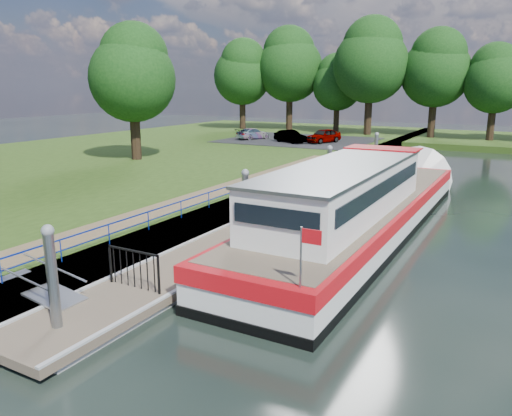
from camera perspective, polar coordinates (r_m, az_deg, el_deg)
The scene contains 16 objects.
ground at distance 13.68m, azimuth -19.95°, elevation -13.27°, with size 160.00×160.00×0.00m, color black.
riverbank at distance 36.15m, azimuth -21.11°, elevation 3.85°, with size 32.00×90.00×0.78m, color #253E11.
bank_edge at distance 26.37m, azimuth 1.12°, elevation 1.40°, with size 1.10×90.00×0.78m, color #473D2D.
footpath at distance 21.66m, azimuth -11.99°, elevation -0.51°, with size 1.60×40.00×0.05m, color brown.
carpark at distance 50.42m, azimuth 4.94°, elevation 7.75°, with size 14.00×12.00×0.06m, color black.
blue_fence at distance 16.98m, azimuth -18.88°, elevation -3.12°, with size 0.04×18.04×0.72m.
pontoon at distance 23.58m, azimuth 4.31°, elevation -0.64°, with size 2.50×30.00×0.56m.
mooring_piles at distance 23.33m, azimuth 4.36°, elevation 1.97°, with size 0.30×27.30×3.55m.
gangway at distance 15.05m, azimuth -23.41°, elevation -8.46°, with size 2.58×1.00×0.92m.
gate_panel at distance 14.61m, azimuth -13.83°, elevation -6.15°, with size 1.85×0.05×1.15m.
barge at distance 21.61m, azimuth 12.39°, elevation 0.22°, with size 4.36×21.15×4.78m.
horizon_trees at distance 57.56m, azimuth 18.55°, elevation 14.97°, with size 54.38×10.03×12.87m.
bank_tree_a at distance 37.78m, azimuth -13.89°, elevation 14.87°, with size 6.12×6.12×9.72m.
car_a at distance 47.93m, azimuth 7.71°, elevation 8.19°, with size 1.55×3.85×1.31m, color #999999.
car_b at distance 47.74m, azimuth 3.94°, elevation 8.18°, with size 1.24×3.55×1.17m, color #999999.
car_c at distance 50.88m, azimuth -0.34°, elevation 8.51°, with size 1.53×3.76×1.09m, color #999999.
Camera 1 is at (9.51, -7.77, 6.02)m, focal length 35.00 mm.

